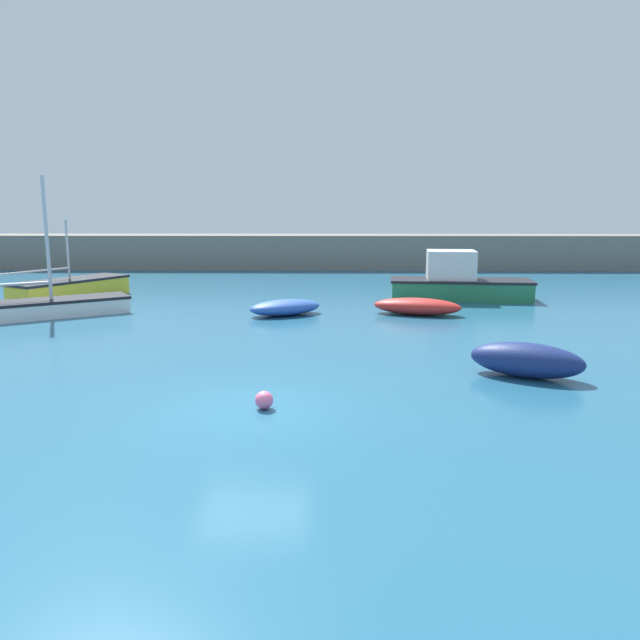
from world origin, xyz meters
TOP-DOWN VIEW (x-y plane):
  - ground_plane at (0.00, 0.00)m, footprint 120.00×120.00m
  - harbor_breakwater at (0.00, 31.03)m, footprint 55.82×3.29m
  - sailboat_short_mast at (-10.64, 16.34)m, footprint 4.51×5.93m
  - rowboat_white_midwater at (5.27, 12.02)m, footprint 3.77×2.25m
  - open_tender_yellow at (-0.08, 11.84)m, footprint 3.35×2.72m
  - motorboat_grey_hull at (7.76, 16.29)m, footprint 6.72×2.87m
  - sailboat_tall_mast at (-9.39, 11.47)m, footprint 5.85×4.62m
  - rowboat_blue_near at (6.76, 2.65)m, footprint 3.07×2.33m
  - mooring_buoy_pink at (0.26, -0.02)m, footprint 0.40×0.40m

SIDE VIEW (x-z plane):
  - ground_plane at x=0.00m, z-range -0.20..0.00m
  - mooring_buoy_pink at x=0.26m, z-range 0.00..0.40m
  - open_tender_yellow at x=-0.08m, z-range 0.00..0.63m
  - rowboat_white_midwater at x=5.27m, z-range 0.00..0.68m
  - sailboat_tall_mast at x=-9.39m, z-range -2.37..3.15m
  - rowboat_blue_near at x=6.76m, z-range 0.00..0.89m
  - sailboat_short_mast at x=-10.64m, z-range -1.38..2.34m
  - motorboat_grey_hull at x=7.76m, z-range -0.34..1.97m
  - harbor_breakwater at x=0.00m, z-range 0.00..2.37m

